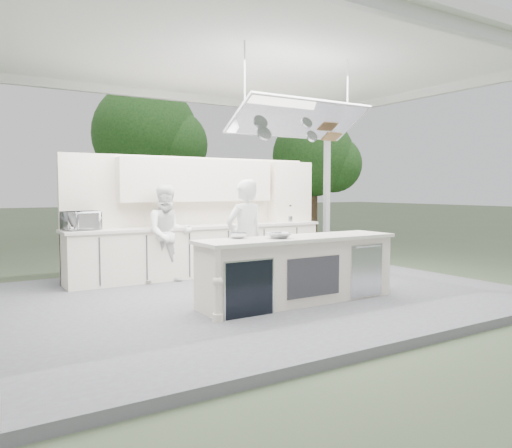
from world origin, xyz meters
TOP-DOWN VIEW (x-y plane):
  - ground at (0.00, 0.00)m, footprint 90.00×90.00m
  - stage_deck at (0.00, 0.00)m, footprint 8.00×6.00m
  - tent at (0.00, -0.01)m, footprint 8.20×6.20m
  - demo_island at (0.18, -0.91)m, footprint 3.10×0.79m
  - back_counter at (0.00, 1.90)m, footprint 5.08×0.72m
  - back_wall_unit at (0.44, 2.11)m, footprint 5.05×0.48m
  - tree_cluster at (-0.16, 9.77)m, footprint 19.55×9.40m
  - head_chef at (-0.35, -0.29)m, footprint 0.70×0.51m
  - sous_chef at (-0.81, 1.54)m, footprint 0.91×0.76m
  - toaster_oven at (-2.20, 1.94)m, footprint 0.63×0.48m
  - bowl_large at (-0.17, -0.95)m, footprint 0.34×0.34m
  - bowl_small at (-0.66, -0.65)m, footprint 0.28×0.28m

SIDE VIEW (x-z plane):
  - ground at x=0.00m, z-range 0.00..0.00m
  - stage_deck at x=0.00m, z-range 0.00..0.12m
  - demo_island at x=0.18m, z-range 0.12..1.07m
  - back_counter at x=0.00m, z-range 0.12..1.07m
  - sous_chef at x=-0.81m, z-range 0.12..1.84m
  - head_chef at x=-0.35m, z-range 0.12..1.90m
  - bowl_small at x=-0.66m, z-range 1.07..1.15m
  - bowl_large at x=-0.17m, z-range 1.07..1.15m
  - toaster_oven at x=-2.20m, z-range 1.07..1.39m
  - back_wall_unit at x=0.44m, z-range 0.45..2.70m
  - tree_cluster at x=-0.16m, z-range 0.36..6.21m
  - tent at x=0.00m, z-range 1.78..5.64m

